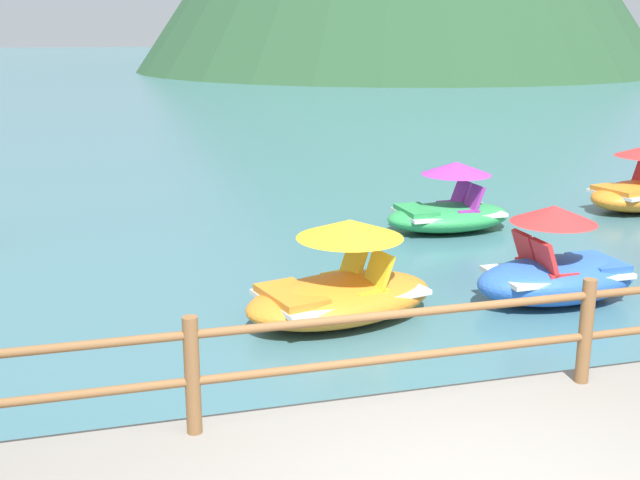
% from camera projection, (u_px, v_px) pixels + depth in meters
% --- Properties ---
extents(ground_plane, '(200.00, 200.00, 0.00)m').
position_uv_depth(ground_plane, '(143.00, 92.00, 42.43)').
color(ground_plane, '#3D6B75').
extents(dock_railing, '(23.92, 0.12, 0.95)m').
position_uv_depth(dock_railing, '(403.00, 341.00, 6.39)').
color(dock_railing, brown).
rests_on(dock_railing, promenade_dock).
extents(pedal_boat_1, '(2.27, 1.34, 1.20)m').
position_uv_depth(pedal_boat_1, '(449.00, 208.00, 13.67)').
color(pedal_boat_1, green).
rests_on(pedal_boat_1, ground).
extents(pedal_boat_2, '(2.70, 1.91, 1.23)m').
position_uv_depth(pedal_boat_2, '(341.00, 287.00, 9.48)').
color(pedal_boat_2, orange).
rests_on(pedal_boat_2, ground).
extents(pedal_boat_4, '(2.22, 1.20, 1.28)m').
position_uv_depth(pedal_boat_4, '(557.00, 270.00, 10.08)').
color(pedal_boat_4, blue).
rests_on(pedal_boat_4, ground).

